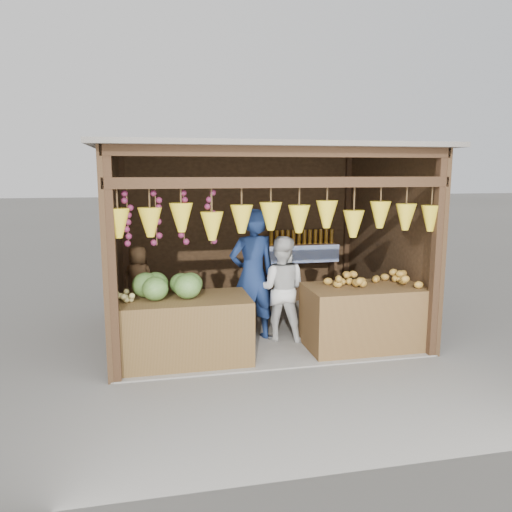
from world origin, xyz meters
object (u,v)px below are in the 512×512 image
Objects in this scene: man_standing at (253,276)px; woman_standing at (281,289)px; counter_left at (181,330)px; counter_right at (364,317)px; vendor_seated at (139,280)px.

man_standing reaches higher than woman_standing.
man_standing is (1.02, 0.60, 0.51)m from counter_left.
counter_right is at bearing 144.45° from man_standing.
man_standing is (-1.38, 0.60, 0.50)m from counter_right.
man_standing reaches higher than vendor_seated.
counter_left is at bearing 18.70° from man_standing.
counter_left is 0.92× the size of man_standing.
woman_standing reaches higher than vendor_seated.
man_standing is at bearing -171.89° from vendor_seated.
vendor_seated is (-1.53, 0.54, -0.10)m from man_standing.
counter_right is 0.84× the size of man_standing.
vendor_seated is at bearing -31.29° from man_standing.
man_standing is 1.25× the size of woman_standing.
woman_standing is (-0.99, 0.53, 0.31)m from counter_right.
counter_left is 1.09× the size of counter_right.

